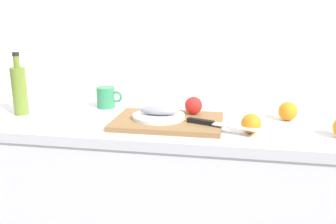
{
  "coord_description": "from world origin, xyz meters",
  "views": [
    {
      "loc": [
        0.48,
        -1.5,
        1.34
      ],
      "look_at": [
        0.23,
        -0.07,
        0.95
      ],
      "focal_mm": 39.4,
      "sensor_mm": 36.0,
      "label": 1
    }
  ],
  "objects_px": {
    "olive_oil_bottle": "(19,90)",
    "white_plate": "(159,116)",
    "chef_knife": "(213,123)",
    "coffee_mug_0": "(106,97)",
    "cutting_board": "(168,121)",
    "fish_fillet": "(159,110)",
    "orange_0": "(288,111)"
  },
  "relations": [
    {
      "from": "olive_oil_bottle",
      "to": "coffee_mug_0",
      "type": "height_order",
      "value": "olive_oil_bottle"
    },
    {
      "from": "chef_knife",
      "to": "olive_oil_bottle",
      "type": "distance_m",
      "value": 0.87
    },
    {
      "from": "white_plate",
      "to": "chef_knife",
      "type": "relative_size",
      "value": 0.77
    },
    {
      "from": "fish_fillet",
      "to": "orange_0",
      "type": "bearing_deg",
      "value": 14.02
    },
    {
      "from": "olive_oil_bottle",
      "to": "coffee_mug_0",
      "type": "xyz_separation_m",
      "value": [
        0.34,
        0.18,
        -0.06
      ]
    },
    {
      "from": "white_plate",
      "to": "coffee_mug_0",
      "type": "height_order",
      "value": "coffee_mug_0"
    },
    {
      "from": "cutting_board",
      "to": "coffee_mug_0",
      "type": "relative_size",
      "value": 3.51
    },
    {
      "from": "chef_knife",
      "to": "olive_oil_bottle",
      "type": "xyz_separation_m",
      "value": [
        -0.86,
        0.09,
        0.08
      ]
    },
    {
      "from": "fish_fillet",
      "to": "olive_oil_bottle",
      "type": "height_order",
      "value": "olive_oil_bottle"
    },
    {
      "from": "fish_fillet",
      "to": "coffee_mug_0",
      "type": "relative_size",
      "value": 1.3
    },
    {
      "from": "fish_fillet",
      "to": "coffee_mug_0",
      "type": "distance_m",
      "value": 0.37
    },
    {
      "from": "fish_fillet",
      "to": "coffee_mug_0",
      "type": "height_order",
      "value": "coffee_mug_0"
    },
    {
      "from": "olive_oil_bottle",
      "to": "orange_0",
      "type": "bearing_deg",
      "value": 5.27
    },
    {
      "from": "chef_knife",
      "to": "coffee_mug_0",
      "type": "relative_size",
      "value": 2.25
    },
    {
      "from": "white_plate",
      "to": "coffee_mug_0",
      "type": "bearing_deg",
      "value": 145.28
    },
    {
      "from": "white_plate",
      "to": "olive_oil_bottle",
      "type": "relative_size",
      "value": 0.78
    },
    {
      "from": "fish_fillet",
      "to": "olive_oil_bottle",
      "type": "xyz_separation_m",
      "value": [
        -0.64,
        0.02,
        0.06
      ]
    },
    {
      "from": "white_plate",
      "to": "coffee_mug_0",
      "type": "distance_m",
      "value": 0.37
    },
    {
      "from": "chef_knife",
      "to": "olive_oil_bottle",
      "type": "relative_size",
      "value": 1.02
    },
    {
      "from": "chef_knife",
      "to": "fish_fillet",
      "type": "bearing_deg",
      "value": -177.21
    },
    {
      "from": "olive_oil_bottle",
      "to": "chef_knife",
      "type": "bearing_deg",
      "value": -6.12
    },
    {
      "from": "cutting_board",
      "to": "chef_knife",
      "type": "relative_size",
      "value": 1.56
    },
    {
      "from": "white_plate",
      "to": "chef_knife",
      "type": "height_order",
      "value": "chef_knife"
    },
    {
      "from": "cutting_board",
      "to": "white_plate",
      "type": "xyz_separation_m",
      "value": [
        -0.04,
        0.01,
        0.02
      ]
    },
    {
      "from": "white_plate",
      "to": "coffee_mug_0",
      "type": "relative_size",
      "value": 1.73
    },
    {
      "from": "olive_oil_bottle",
      "to": "white_plate",
      "type": "bearing_deg",
      "value": -2.23
    },
    {
      "from": "olive_oil_bottle",
      "to": "fish_fillet",
      "type": "bearing_deg",
      "value": -2.23
    },
    {
      "from": "cutting_board",
      "to": "fish_fillet",
      "type": "relative_size",
      "value": 2.71
    },
    {
      "from": "chef_knife",
      "to": "olive_oil_bottle",
      "type": "bearing_deg",
      "value": -166.73
    },
    {
      "from": "fish_fillet",
      "to": "chef_knife",
      "type": "relative_size",
      "value": 0.57
    },
    {
      "from": "coffee_mug_0",
      "to": "chef_knife",
      "type": "bearing_deg",
      "value": -27.6
    },
    {
      "from": "cutting_board",
      "to": "white_plate",
      "type": "height_order",
      "value": "white_plate"
    }
  ]
}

